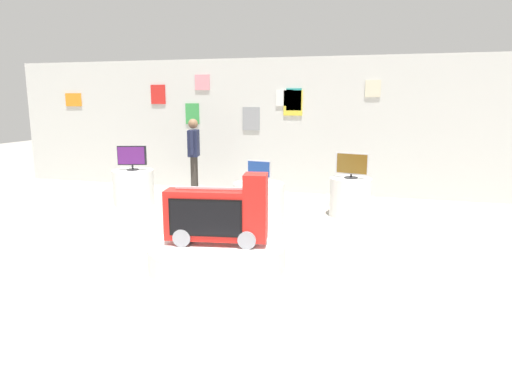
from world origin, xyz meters
TOP-DOWN VIEW (x-y plane):
  - ground_plane at (0.00, 0.00)m, footprint 30.00×30.00m
  - back_wall_display at (-0.01, 5.19)m, footprint 12.96×0.13m
  - main_display_pedestal at (0.34, 0.33)m, footprint 1.67×1.67m
  - novelty_firetruck_tv at (0.37, 0.32)m, footprint 1.26×0.51m
  - display_pedestal_left_rear at (1.72, 3.34)m, footprint 0.72×0.72m
  - tv_on_left_rear at (1.72, 3.34)m, footprint 0.57×0.23m
  - display_pedestal_center_rear at (-2.44, 3.16)m, footprint 0.79×0.79m
  - tv_on_center_rear at (-2.44, 3.16)m, footprint 0.54×0.24m
  - display_pedestal_right_rear at (0.30, 2.44)m, footprint 0.83×0.83m
  - tv_on_right_rear at (0.30, 2.44)m, footprint 0.41×0.17m
  - shopper_browsing_near_truck at (-1.58, 4.16)m, footprint 0.29×0.55m

SIDE VIEW (x-z plane):
  - ground_plane at x=0.00m, z-range 0.00..0.00m
  - main_display_pedestal at x=0.34m, z-range 0.00..0.29m
  - display_pedestal_left_rear at x=1.72m, z-range 0.00..0.68m
  - display_pedestal_center_rear at x=-2.44m, z-range 0.00..0.68m
  - display_pedestal_right_rear at x=0.30m, z-range 0.00..0.68m
  - novelty_firetruck_tv at x=0.37m, z-range 0.22..1.09m
  - tv_on_right_rear at x=0.30m, z-range 0.70..1.07m
  - tv_on_left_rear at x=1.72m, z-range 0.69..1.13m
  - tv_on_center_rear at x=-2.44m, z-range 0.70..1.17m
  - shopper_browsing_near_truck at x=-1.58m, z-range 0.14..1.77m
  - back_wall_display at x=-0.01m, z-range 0.00..2.90m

